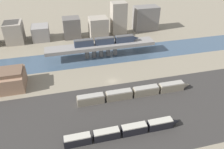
% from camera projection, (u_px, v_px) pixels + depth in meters
% --- Properties ---
extents(ground_plane, '(400.00, 400.00, 0.00)m').
position_uv_depth(ground_plane, '(113.00, 81.00, 105.35)').
color(ground_plane, gray).
extents(railbed_yard, '(280.00, 42.00, 0.01)m').
position_uv_depth(railbed_yard, '(128.00, 115.00, 85.73)').
color(railbed_yard, '#33302D').
rests_on(railbed_yard, ground).
extents(river_water, '(320.00, 20.65, 0.01)m').
position_uv_depth(river_water, '(101.00, 56.00, 127.21)').
color(river_water, '#3D5166').
rests_on(river_water, ground).
extents(bridge, '(62.15, 8.53, 7.55)m').
position_uv_depth(bridge, '(101.00, 47.00, 123.93)').
color(bridge, gray).
rests_on(bridge, ground).
extents(train_on_bridge, '(37.70, 3.00, 3.92)m').
position_uv_depth(train_on_bridge, '(107.00, 41.00, 122.83)').
color(train_on_bridge, '#2D384C').
rests_on(train_on_bridge, bridge).
extents(train_yard_near, '(42.23, 3.00, 3.55)m').
position_uv_depth(train_yard_near, '(124.00, 131.00, 76.18)').
color(train_yard_near, black).
rests_on(train_yard_near, ground).
extents(train_yard_mid, '(51.94, 3.19, 3.99)m').
position_uv_depth(train_yard_mid, '(136.00, 92.00, 94.66)').
color(train_yard_mid, gray).
rests_on(train_yard_mid, ground).
extents(city_block_left, '(10.90, 13.49, 13.37)m').
position_uv_depth(city_block_left, '(14.00, 32.00, 140.70)').
color(city_block_left, gray).
rests_on(city_block_left, ground).
extents(city_block_center, '(10.82, 12.52, 9.52)m').
position_uv_depth(city_block_center, '(41.00, 33.00, 145.29)').
color(city_block_center, gray).
rests_on(city_block_center, ground).
extents(city_block_right, '(11.22, 10.10, 13.74)m').
position_uv_depth(city_block_right, '(72.00, 28.00, 147.19)').
color(city_block_right, '#605B56').
rests_on(city_block_right, ground).
extents(city_block_far_right, '(12.09, 10.73, 13.98)m').
position_uv_depth(city_block_far_right, '(98.00, 28.00, 146.81)').
color(city_block_far_right, gray).
rests_on(city_block_far_right, ground).
extents(city_block_tall, '(10.00, 8.28, 22.41)m').
position_uv_depth(city_block_tall, '(119.00, 19.00, 149.56)').
color(city_block_tall, gray).
rests_on(city_block_tall, ground).
extents(city_block_low, '(17.17, 10.29, 17.07)m').
position_uv_depth(city_block_low, '(146.00, 18.00, 158.96)').
color(city_block_low, slate).
rests_on(city_block_low, ground).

